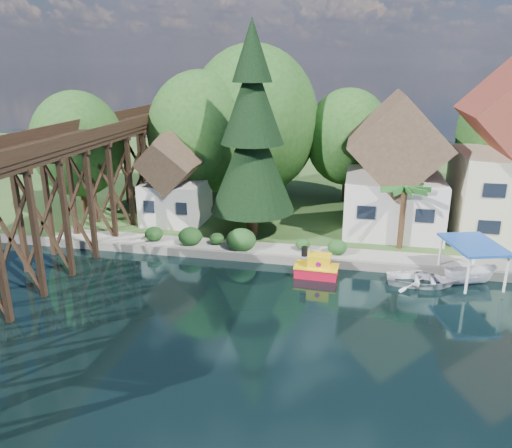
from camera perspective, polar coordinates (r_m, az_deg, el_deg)
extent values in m
plane|color=black|center=(28.40, 2.11, -10.79)|extent=(140.00, 140.00, 0.00)
cube|color=#27441B|center=(60.20, 7.49, 5.07)|extent=(140.00, 52.00, 0.50)
cube|color=slate|center=(35.20, 10.74, -4.60)|extent=(60.00, 0.40, 0.62)
cube|color=gray|center=(36.38, 13.96, -3.69)|extent=(50.00, 2.60, 0.06)
cube|color=black|center=(33.09, -26.29, -0.90)|extent=(4.00, 0.36, 8.00)
cube|color=black|center=(35.53, -23.23, 0.74)|extent=(4.00, 0.36, 8.00)
cube|color=black|center=(38.08, -20.58, 2.16)|extent=(4.00, 0.36, 8.00)
cube|color=black|center=(40.72, -18.26, 3.40)|extent=(4.00, 0.36, 8.00)
cube|color=black|center=(43.44, -16.22, 4.48)|extent=(4.00, 0.36, 8.00)
cube|color=black|center=(46.22, -14.42, 5.43)|extent=(4.00, 0.36, 8.00)
cube|color=black|center=(49.05, -12.82, 6.26)|extent=(4.00, 0.36, 8.00)
cube|color=black|center=(51.92, -11.39, 7.00)|extent=(4.00, 0.36, 8.00)
cube|color=black|center=(54.83, -10.11, 7.66)|extent=(4.00, 0.36, 8.00)
cube|color=black|center=(37.89, -23.85, 8.00)|extent=(0.35, 44.00, 0.35)
cube|color=black|center=(36.00, -19.23, 8.07)|extent=(0.35, 44.00, 0.35)
cube|color=black|center=(36.87, -21.65, 8.50)|extent=(4.00, 44.00, 0.30)
cube|color=black|center=(37.92, -24.32, 9.25)|extent=(0.12, 44.00, 0.80)
cube|color=black|center=(35.75, -19.02, 9.41)|extent=(0.12, 44.00, 0.80)
cube|color=silver|center=(42.11, 15.27, 2.39)|extent=(7.50, 8.00, 4.50)
cube|color=#463325|center=(41.10, 15.84, 9.04)|extent=(7.64, 8.64, 7.64)
cube|color=black|center=(38.06, 12.47, 1.30)|extent=(1.35, 0.08, 1.00)
cube|color=black|center=(38.40, 18.73, 0.90)|extent=(1.35, 0.08, 1.00)
cube|color=beige|center=(43.92, 27.12, 3.00)|extent=(8.50, 8.50, 6.50)
cube|color=black|center=(39.21, 25.40, 2.11)|extent=(1.53, 0.08, 1.00)
cube|color=silver|center=(43.35, -9.11, 2.56)|extent=(5.00, 5.00, 3.50)
cube|color=#463325|center=(42.55, -9.35, 7.17)|extent=(5.09, 5.40, 5.09)
cube|color=black|center=(41.56, -12.14, 1.95)|extent=(0.90, 0.08, 1.00)
cube|color=black|center=(40.54, -8.51, 1.76)|extent=(0.90, 0.08, 1.00)
cylinder|color=#382314|center=(47.02, -6.10, 4.55)|extent=(0.50, 0.50, 4.50)
ellipsoid|color=#204318|center=(46.14, -6.30, 10.29)|extent=(4.40, 4.40, 5.06)
cylinder|color=#382314|center=(49.75, -0.30, 5.67)|extent=(0.50, 0.50, 4.95)
ellipsoid|color=#204318|center=(48.88, -0.31, 11.66)|extent=(5.00, 5.00, 5.75)
cylinder|color=#382314|center=(49.83, 10.16, 4.87)|extent=(0.50, 0.50, 4.05)
ellipsoid|color=#204318|center=(49.04, 10.44, 9.74)|extent=(4.00, 4.00, 4.60)
cylinder|color=#382314|center=(51.71, 27.04, 3.90)|extent=(0.50, 0.50, 4.50)
cylinder|color=#382314|center=(47.57, -19.15, 3.51)|extent=(0.50, 0.50, 4.05)
ellipsoid|color=#204318|center=(46.74, -19.70, 8.58)|extent=(4.00, 4.00, 4.60)
ellipsoid|color=#194418|center=(37.90, -7.55, -1.21)|extent=(1.98, 1.98, 1.53)
ellipsoid|color=#194418|center=(37.65, -4.51, -1.52)|extent=(1.54, 1.54, 1.19)
ellipsoid|color=#194418|center=(36.63, -1.72, -1.62)|extent=(2.20, 2.20, 1.70)
ellipsoid|color=#194418|center=(39.16, -11.61, -0.93)|extent=(1.76, 1.76, 1.36)
ellipsoid|color=#194418|center=(36.57, 5.39, -2.15)|extent=(1.54, 1.54, 1.19)
ellipsoid|color=#194418|center=(36.11, 9.29, -2.44)|extent=(1.76, 1.76, 1.36)
cylinder|color=#382314|center=(39.66, -0.40, 0.95)|extent=(0.90, 0.90, 3.00)
cone|color=black|center=(38.57, -0.42, 7.34)|extent=(6.59, 6.59, 7.99)
cone|color=black|center=(37.98, -0.43, 14.02)|extent=(4.80, 4.80, 6.49)
cone|color=black|center=(37.89, -0.45, 19.30)|extent=(3.00, 3.00, 4.50)
cylinder|color=#382314|center=(37.95, 16.33, 0.44)|extent=(0.43, 0.43, 4.33)
ellipsoid|color=#184A1B|center=(37.33, 16.65, 3.90)|extent=(3.60, 3.60, 0.98)
cube|color=red|center=(33.69, 6.89, -5.44)|extent=(2.85, 1.62, 0.74)
cube|color=yellow|center=(33.53, 6.92, -4.82)|extent=(2.95, 1.72, 0.09)
cube|color=yellow|center=(33.36, 7.26, -4.23)|extent=(1.54, 1.19, 0.93)
cylinder|color=black|center=(33.26, 5.56, -3.12)|extent=(0.41, 0.41, 0.65)
cylinder|color=#940B57|center=(32.84, 7.13, -4.61)|extent=(0.34, 0.09, 0.33)
cylinder|color=#940B57|center=(33.89, 7.39, -3.87)|extent=(0.34, 0.09, 0.33)
cylinder|color=#940B57|center=(33.29, 8.53, -4.34)|extent=(0.09, 0.34, 0.33)
imported|color=white|center=(33.89, 18.40, -5.90)|extent=(4.49, 3.25, 0.92)
imported|color=white|center=(35.07, 23.25, -5.28)|extent=(3.73, 2.24, 1.35)
cube|color=#1846A2|center=(34.36, 23.67, -2.16)|extent=(4.07, 4.99, 0.16)
cylinder|color=white|center=(33.86, 26.70, -5.10)|extent=(0.16, 0.16, 2.44)
cylinder|color=white|center=(36.89, 23.75, -2.85)|extent=(0.16, 0.16, 2.44)
cylinder|color=white|center=(32.68, 23.03, -5.40)|extent=(0.16, 0.16, 2.44)
cylinder|color=white|center=(35.80, 20.32, -3.03)|extent=(0.16, 0.16, 2.44)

